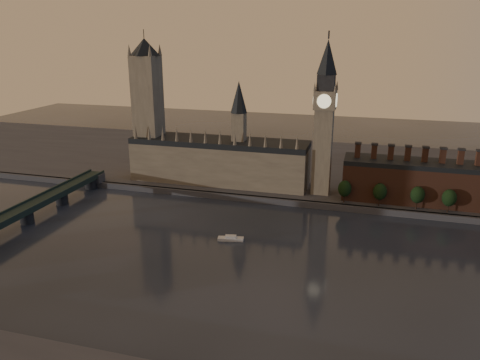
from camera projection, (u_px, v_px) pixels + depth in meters
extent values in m
plane|color=black|center=(273.00, 270.00, 226.56)|extent=(900.00, 900.00, 0.00)
cube|color=#434448|center=(301.00, 204.00, 308.51)|extent=(900.00, 4.00, 4.00)
cube|color=#434448|center=(318.00, 167.00, 391.06)|extent=(900.00, 180.00, 4.00)
cube|color=#7C6F58|center=(219.00, 163.00, 343.42)|extent=(130.00, 30.00, 28.00)
cube|color=black|center=(219.00, 142.00, 338.57)|extent=(130.00, 30.00, 4.00)
cube|color=#7C6F58|center=(239.00, 130.00, 331.66)|extent=(9.00, 9.00, 24.00)
cone|color=black|center=(239.00, 97.00, 324.70)|extent=(12.00, 12.00, 22.00)
cone|color=#7C6F58|center=(136.00, 132.00, 338.88)|extent=(2.60, 2.60, 10.00)
cone|color=#7C6F58|center=(149.00, 133.00, 336.10)|extent=(2.60, 2.60, 10.00)
cone|color=#7C6F58|center=(163.00, 133.00, 333.33)|extent=(2.60, 2.60, 10.00)
cone|color=#7C6F58|center=(177.00, 134.00, 330.55)|extent=(2.60, 2.60, 10.00)
cone|color=#7C6F58|center=(191.00, 135.00, 327.77)|extent=(2.60, 2.60, 10.00)
cone|color=#7C6F58|center=(205.00, 136.00, 325.00)|extent=(2.60, 2.60, 10.00)
cone|color=#7C6F58|center=(220.00, 137.00, 322.22)|extent=(2.60, 2.60, 10.00)
cone|color=#7C6F58|center=(235.00, 138.00, 319.45)|extent=(2.60, 2.60, 10.00)
cone|color=#7C6F58|center=(250.00, 139.00, 316.67)|extent=(2.60, 2.60, 10.00)
cone|color=#7C6F58|center=(265.00, 140.00, 313.90)|extent=(2.60, 2.60, 10.00)
cone|color=#7C6F58|center=(281.00, 141.00, 311.12)|extent=(2.60, 2.60, 10.00)
cone|color=#7C6F58|center=(297.00, 142.00, 308.34)|extent=(2.60, 2.60, 10.00)
cube|color=#7C6F58|center=(149.00, 118.00, 348.26)|extent=(18.00, 18.00, 90.00)
cone|color=black|center=(144.00, 47.00, 332.82)|extent=(24.00, 24.00, 12.00)
cylinder|color=#232326|center=(144.00, 38.00, 331.00)|extent=(0.50, 0.50, 12.00)
cone|color=#7C6F58|center=(129.00, 50.00, 328.16)|extent=(3.00, 3.00, 8.00)
cone|color=#7C6F58|center=(150.00, 50.00, 324.02)|extent=(3.00, 3.00, 8.00)
cone|color=#7C6F58|center=(140.00, 49.00, 342.83)|extent=(3.00, 3.00, 8.00)
cone|color=#7C6F58|center=(160.00, 49.00, 338.69)|extent=(3.00, 3.00, 8.00)
cube|color=#7C6F58|center=(322.00, 152.00, 314.88)|extent=(12.00, 12.00, 58.00)
cube|color=#7C6F58|center=(325.00, 100.00, 304.28)|extent=(14.00, 14.00, 12.00)
cube|color=#232326|center=(326.00, 83.00, 300.95)|extent=(11.00, 11.00, 10.00)
cone|color=black|center=(328.00, 57.00, 296.11)|extent=(13.00, 13.00, 22.00)
cylinder|color=#232326|center=(329.00, 35.00, 292.02)|extent=(1.00, 1.00, 5.00)
cylinder|color=beige|center=(324.00, 101.00, 297.68)|extent=(9.00, 0.50, 9.00)
cylinder|color=beige|center=(326.00, 98.00, 310.89)|extent=(9.00, 0.50, 9.00)
cylinder|color=beige|center=(314.00, 99.00, 306.15)|extent=(0.50, 9.00, 9.00)
cylinder|color=beige|center=(336.00, 100.00, 302.42)|extent=(0.50, 9.00, 9.00)
cone|color=#7C6F58|center=(315.00, 87.00, 297.28)|extent=(2.00, 2.00, 6.00)
cone|color=#7C6F58|center=(335.00, 87.00, 293.91)|extent=(2.00, 2.00, 6.00)
cone|color=#7C6F58|center=(317.00, 84.00, 309.20)|extent=(2.00, 2.00, 6.00)
cone|color=#7C6F58|center=(337.00, 85.00, 305.84)|extent=(2.00, 2.00, 6.00)
cube|color=brown|center=(430.00, 185.00, 301.91)|extent=(110.00, 25.00, 24.00)
cube|color=black|center=(433.00, 165.00, 297.83)|extent=(110.00, 25.00, 3.00)
cube|color=brown|center=(358.00, 151.00, 308.17)|extent=(3.50, 3.50, 9.00)
cube|color=#232326|center=(358.00, 143.00, 306.66)|extent=(4.20, 4.20, 1.00)
cube|color=brown|center=(374.00, 152.00, 305.47)|extent=(3.50, 3.50, 9.00)
cube|color=#232326|center=(375.00, 144.00, 303.96)|extent=(4.20, 4.20, 1.00)
cube|color=brown|center=(391.00, 153.00, 302.77)|extent=(3.50, 3.50, 9.00)
cube|color=#232326|center=(392.00, 145.00, 301.25)|extent=(4.20, 4.20, 1.00)
cube|color=brown|center=(408.00, 154.00, 300.06)|extent=(3.50, 3.50, 9.00)
cube|color=#232326|center=(409.00, 146.00, 298.55)|extent=(4.20, 4.20, 1.00)
cube|color=brown|center=(425.00, 155.00, 297.36)|extent=(3.50, 3.50, 9.00)
cube|color=#232326|center=(426.00, 147.00, 295.85)|extent=(4.20, 4.20, 1.00)
cube|color=brown|center=(443.00, 156.00, 294.66)|extent=(3.50, 3.50, 9.00)
cube|color=#232326|center=(444.00, 148.00, 293.14)|extent=(4.20, 4.20, 1.00)
cube|color=brown|center=(461.00, 157.00, 291.96)|extent=(3.50, 3.50, 9.00)
cube|color=#232326|center=(462.00, 149.00, 290.44)|extent=(4.20, 4.20, 1.00)
cube|color=brown|center=(479.00, 158.00, 289.25)|extent=(3.50, 3.50, 9.00)
cube|color=#232326|center=(480.00, 150.00, 287.74)|extent=(4.20, 4.20, 1.00)
cylinder|color=black|center=(344.00, 198.00, 304.07)|extent=(0.80, 0.80, 6.00)
ellipsoid|color=black|center=(345.00, 189.00, 302.11)|extent=(8.60, 8.60, 10.75)
cylinder|color=black|center=(379.00, 201.00, 298.39)|extent=(0.80, 0.80, 6.00)
ellipsoid|color=black|center=(380.00, 192.00, 296.42)|extent=(8.60, 8.60, 10.75)
cylinder|color=black|center=(416.00, 205.00, 292.54)|extent=(0.80, 0.80, 6.00)
ellipsoid|color=black|center=(418.00, 195.00, 290.58)|extent=(8.60, 8.60, 10.75)
cylinder|color=black|center=(448.00, 208.00, 287.17)|extent=(0.80, 0.80, 6.00)
ellipsoid|color=black|center=(449.00, 198.00, 285.20)|extent=(8.60, 8.60, 10.75)
cube|color=#1B2A26|center=(6.00, 221.00, 257.36)|extent=(1.00, 200.00, 1.30)
cube|color=#434448|center=(94.00, 177.00, 347.10)|extent=(14.00, 8.00, 6.00)
cylinder|color=#232326|center=(27.00, 217.00, 281.09)|extent=(8.00, 8.00, 7.75)
cylinder|color=#232326|center=(62.00, 199.00, 312.28)|extent=(8.00, 8.00, 7.75)
cylinder|color=#232326|center=(91.00, 183.00, 343.46)|extent=(8.00, 8.00, 7.75)
cube|color=#BEBEBE|center=(231.00, 239.00, 258.72)|extent=(14.71, 6.63, 1.62)
cube|color=#BEBEBE|center=(231.00, 237.00, 258.29)|extent=(6.55, 4.12, 1.22)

